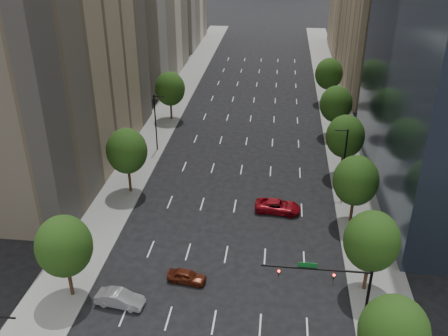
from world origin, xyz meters
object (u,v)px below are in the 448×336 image
at_px(car_maroon, 187,276).
at_px(car_red_far, 278,206).
at_px(car_silver, 120,299).
at_px(traffic_signal, 339,286).

relative_size(car_maroon, car_red_far, 0.70).
bearing_deg(car_silver, traffic_signal, -86.28).
relative_size(traffic_signal, car_red_far, 1.64).
bearing_deg(car_red_far, traffic_signal, -159.78).
height_order(traffic_signal, car_silver, traffic_signal).
relative_size(car_silver, car_red_far, 0.82).
bearing_deg(car_red_far, car_silver, 146.82).
height_order(traffic_signal, car_red_far, traffic_signal).
bearing_deg(car_maroon, car_silver, 133.32).
relative_size(car_maroon, car_silver, 0.85).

